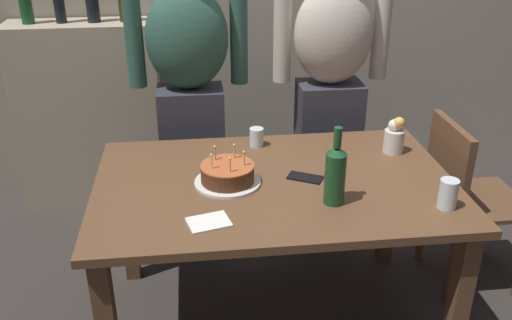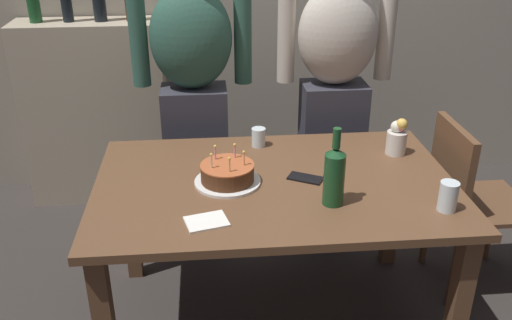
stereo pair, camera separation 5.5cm
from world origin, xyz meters
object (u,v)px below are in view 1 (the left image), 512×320
at_px(flower_vase, 395,135).
at_px(person_man_bearded, 190,97).
at_px(birthday_cake, 227,174).
at_px(water_glass_near, 448,194).
at_px(wine_bottle, 335,174).
at_px(cell_phone, 305,178).
at_px(water_glass_far, 257,137).
at_px(person_woman_cardigan, 330,91).
at_px(dining_chair, 463,192).
at_px(napkin_stack, 209,222).

relative_size(flower_vase, person_man_bearded, 0.10).
height_order(birthday_cake, water_glass_near, birthday_cake).
distance_m(wine_bottle, cell_phone, 0.25).
xyz_separation_m(birthday_cake, flower_vase, (0.79, 0.22, 0.05)).
relative_size(water_glass_near, water_glass_far, 1.32).
distance_m(birthday_cake, water_glass_far, 0.40).
xyz_separation_m(person_man_bearded, person_woman_cardigan, (0.74, 0.00, 0.00)).
bearing_deg(person_man_bearded, dining_chair, 157.95).
bearing_deg(cell_phone, person_woman_cardigan, 97.48).
relative_size(birthday_cake, person_woman_cardigan, 0.17).
bearing_deg(flower_vase, person_man_bearded, 151.57).
bearing_deg(flower_vase, person_woman_cardigan, 110.20).
bearing_deg(person_man_bearded, cell_phone, 123.10).
xyz_separation_m(birthday_cake, napkin_stack, (-0.09, -0.30, -0.04)).
bearing_deg(dining_chair, wine_bottle, 117.94).
xyz_separation_m(water_glass_near, flower_vase, (-0.03, 0.51, 0.03)).
height_order(flower_vase, person_man_bearded, person_man_bearded).
bearing_deg(cell_phone, person_man_bearded, 151.54).
bearing_deg(flower_vase, napkin_stack, -149.32).
bearing_deg(flower_vase, water_glass_near, -86.62).
relative_size(birthday_cake, flower_vase, 1.58).
height_order(water_glass_far, napkin_stack, water_glass_far).
relative_size(birthday_cake, cell_phone, 1.91).
xyz_separation_m(water_glass_near, person_woman_cardigan, (-0.21, 1.02, 0.08)).
height_order(cell_phone, person_woman_cardigan, person_woman_cardigan).
xyz_separation_m(water_glass_near, person_man_bearded, (-0.96, 1.02, 0.08)).
bearing_deg(napkin_stack, dining_chair, 21.75).
relative_size(person_woman_cardigan, dining_chair, 1.90).
distance_m(wine_bottle, napkin_stack, 0.51).
height_order(wine_bottle, person_man_bearded, person_man_bearded).
xyz_separation_m(water_glass_near, dining_chair, (0.34, 0.49, -0.28)).
height_order(flower_vase, person_woman_cardigan, person_woman_cardigan).
bearing_deg(dining_chair, birthday_cake, 99.49).
distance_m(birthday_cake, person_woman_cardigan, 0.94).
bearing_deg(person_man_bearded, flower_vase, 151.57).
height_order(birthday_cake, water_glass_far, birthday_cake).
bearing_deg(water_glass_far, birthday_cake, -114.55).
xyz_separation_m(birthday_cake, water_glass_near, (0.82, -0.30, 0.02)).
distance_m(flower_vase, person_man_bearded, 1.05).
height_order(napkin_stack, person_woman_cardigan, person_woman_cardigan).
xyz_separation_m(birthday_cake, wine_bottle, (0.40, -0.21, 0.09)).
bearing_deg(water_glass_near, dining_chair, 55.41).
height_order(birthday_cake, cell_phone, birthday_cake).
relative_size(wine_bottle, person_man_bearded, 0.19).
relative_size(water_glass_far, flower_vase, 0.51).
xyz_separation_m(cell_phone, napkin_stack, (-0.42, -0.31, 0.00)).
bearing_deg(person_man_bearded, person_woman_cardigan, -180.00).
distance_m(birthday_cake, dining_chair, 1.20).
xyz_separation_m(water_glass_near, cell_phone, (-0.49, 0.30, -0.05)).
xyz_separation_m(water_glass_far, wine_bottle, (0.23, -0.57, 0.08)).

